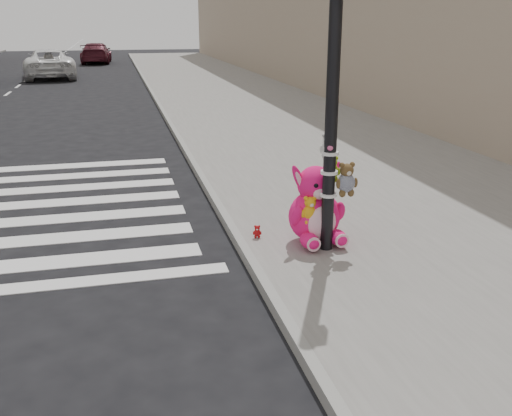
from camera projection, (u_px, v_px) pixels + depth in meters
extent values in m
plane|color=black|center=(134.00, 357.00, 5.41)|extent=(120.00, 120.00, 0.00)
cube|color=slate|center=(304.00, 133.00, 15.74)|extent=(7.00, 80.00, 0.14)
cube|color=gray|center=(179.00, 139.00, 14.96)|extent=(0.12, 80.00, 0.15)
cylinder|color=black|center=(332.00, 97.00, 6.98)|extent=(0.16, 0.16, 4.00)
cylinder|color=white|center=(328.00, 195.00, 7.37)|extent=(0.22, 0.22, 0.04)
cylinder|color=white|center=(329.00, 172.00, 7.28)|extent=(0.22, 0.22, 0.04)
cylinder|color=white|center=(330.00, 153.00, 7.20)|extent=(0.22, 0.22, 0.04)
ellipsoid|color=#FF1571|center=(310.00, 243.00, 7.51)|extent=(0.27, 0.40, 0.20)
ellipsoid|color=#FF1571|center=(337.00, 240.00, 7.63)|extent=(0.27, 0.40, 0.20)
ellipsoid|color=#FF1571|center=(314.00, 216.00, 7.77)|extent=(0.77, 0.67, 0.72)
ellipsoid|color=#F9BFD1|center=(322.00, 223.00, 7.56)|extent=(0.41, 0.18, 0.47)
sphere|color=#FF1571|center=(315.00, 184.00, 7.63)|extent=(0.54, 0.54, 0.49)
ellipsoid|color=#FF1571|center=(299.00, 180.00, 7.56)|extent=(0.35, 0.13, 0.50)
ellipsoid|color=#FF1571|center=(330.00, 177.00, 7.70)|extent=(0.35, 0.13, 0.50)
imported|color=white|center=(49.00, 64.00, 31.05)|extent=(3.11, 5.79, 1.54)
imported|color=#521723|center=(96.00, 53.00, 41.81)|extent=(2.26, 5.10, 1.45)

